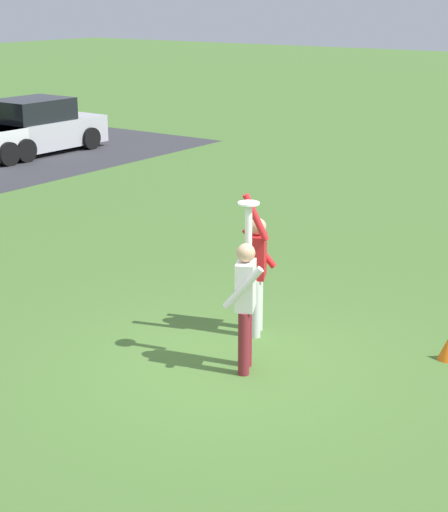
{
  "coord_description": "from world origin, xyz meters",
  "views": [
    {
      "loc": [
        -7.86,
        -5.55,
        4.49
      ],
      "look_at": [
        0.58,
        0.44,
        1.23
      ],
      "focal_mm": 58.32,
      "sensor_mm": 36.0,
      "label": 1
    }
  ],
  "objects_px": {
    "person_defender": "(257,266)",
    "parked_car_silver": "(36,128)",
    "person_catcher": "(245,296)",
    "field_cone_orange": "(448,348)",
    "frisbee_disc": "(249,203)"
  },
  "relations": [
    {
      "from": "field_cone_orange",
      "to": "person_catcher",
      "type": "bearing_deg",
      "value": 131.97
    },
    {
      "from": "person_defender",
      "to": "field_cone_orange",
      "type": "xyz_separation_m",
      "value": [
        0.69,
        -2.49,
        -0.82
      ]
    },
    {
      "from": "person_catcher",
      "to": "field_cone_orange",
      "type": "xyz_separation_m",
      "value": [
        1.76,
        -1.96,
        -0.82
      ]
    },
    {
      "from": "person_catcher",
      "to": "person_defender",
      "type": "xyz_separation_m",
      "value": [
        1.08,
        0.53,
        -0.0
      ]
    },
    {
      "from": "parked_car_silver",
      "to": "field_cone_orange",
      "type": "bearing_deg",
      "value": -113.99
    },
    {
      "from": "parked_car_silver",
      "to": "person_catcher",
      "type": "bearing_deg",
      "value": -122.65
    },
    {
      "from": "person_defender",
      "to": "frisbee_disc",
      "type": "bearing_deg",
      "value": 0.0
    },
    {
      "from": "parked_car_silver",
      "to": "person_defender",
      "type": "bearing_deg",
      "value": -120.35
    },
    {
      "from": "frisbee_disc",
      "to": "parked_car_silver",
      "type": "height_order",
      "value": "frisbee_disc"
    },
    {
      "from": "parked_car_silver",
      "to": "field_cone_orange",
      "type": "relative_size",
      "value": 12.89
    },
    {
      "from": "person_defender",
      "to": "parked_car_silver",
      "type": "distance_m",
      "value": 15.08
    },
    {
      "from": "person_catcher",
      "to": "field_cone_orange",
      "type": "height_order",
      "value": "person_catcher"
    },
    {
      "from": "person_catcher",
      "to": "field_cone_orange",
      "type": "relative_size",
      "value": 6.5
    },
    {
      "from": "person_catcher",
      "to": "parked_car_silver",
      "type": "distance_m",
      "value": 16.1
    },
    {
      "from": "person_defender",
      "to": "parked_car_silver",
      "type": "height_order",
      "value": "person_defender"
    }
  ]
}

